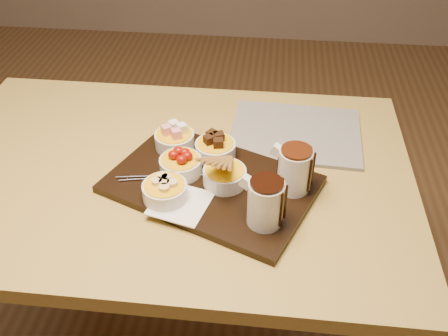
# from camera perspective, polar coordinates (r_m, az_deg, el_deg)

# --- Properties ---
(dining_table) EXTENTS (1.20, 0.80, 0.75)m
(dining_table) POSITION_cam_1_polar(r_m,az_deg,el_deg) (1.30, -6.20, -3.37)
(dining_table) COLOR #B39542
(dining_table) RESTS_ON ground
(serving_board) EXTENTS (0.54, 0.45, 0.02)m
(serving_board) POSITION_cam_1_polar(r_m,az_deg,el_deg) (1.17, -1.47, -1.86)
(serving_board) COLOR black
(serving_board) RESTS_ON dining_table
(napkin) EXTENTS (0.15, 0.15, 0.00)m
(napkin) POSITION_cam_1_polar(r_m,az_deg,el_deg) (1.10, -4.99, -4.05)
(napkin) COLOR white
(napkin) RESTS_ON serving_board
(bowl_marshmallows) EXTENTS (0.10, 0.10, 0.04)m
(bowl_marshmallows) POSITION_cam_1_polar(r_m,az_deg,el_deg) (1.26, -5.66, 3.18)
(bowl_marshmallows) COLOR silver
(bowl_marshmallows) RESTS_ON serving_board
(bowl_cake) EXTENTS (0.10, 0.10, 0.04)m
(bowl_cake) POSITION_cam_1_polar(r_m,az_deg,el_deg) (1.23, -0.99, 2.10)
(bowl_cake) COLOR silver
(bowl_cake) RESTS_ON serving_board
(bowl_strawberries) EXTENTS (0.10, 0.10, 0.04)m
(bowl_strawberries) POSITION_cam_1_polar(r_m,az_deg,el_deg) (1.18, -4.97, 0.26)
(bowl_strawberries) COLOR silver
(bowl_strawberries) RESTS_ON serving_board
(bowl_biscotti) EXTENTS (0.10, 0.10, 0.04)m
(bowl_biscotti) POSITION_cam_1_polar(r_m,az_deg,el_deg) (1.14, 0.06, -0.98)
(bowl_biscotti) COLOR silver
(bowl_biscotti) RESTS_ON serving_board
(bowl_bananas) EXTENTS (0.10, 0.10, 0.04)m
(bowl_bananas) POSITION_cam_1_polar(r_m,az_deg,el_deg) (1.11, -6.77, -2.69)
(bowl_bananas) COLOR silver
(bowl_bananas) RESTS_ON serving_board
(pitcher_dark_chocolate) EXTENTS (0.10, 0.10, 0.10)m
(pitcher_dark_chocolate) POSITION_cam_1_polar(r_m,az_deg,el_deg) (1.03, 4.76, -4.05)
(pitcher_dark_chocolate) COLOR silver
(pitcher_dark_chocolate) RESTS_ON serving_board
(pitcher_milk_chocolate) EXTENTS (0.10, 0.10, 0.10)m
(pitcher_milk_chocolate) POSITION_cam_1_polar(r_m,az_deg,el_deg) (1.12, 8.07, -0.26)
(pitcher_milk_chocolate) COLOR silver
(pitcher_milk_chocolate) RESTS_ON serving_board
(fondue_skewers) EXTENTS (0.07, 0.26, 0.01)m
(fondue_skewers) POSITION_cam_1_polar(r_m,az_deg,el_deg) (1.18, -6.00, -0.84)
(fondue_skewers) COLOR silver
(fondue_skewers) RESTS_ON serving_board
(newspaper) EXTENTS (0.36, 0.29, 0.01)m
(newspaper) POSITION_cam_1_polar(r_m,az_deg,el_deg) (1.36, 8.16, 4.01)
(newspaper) COLOR beige
(newspaper) RESTS_ON dining_table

